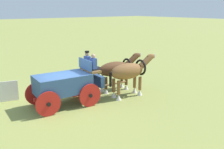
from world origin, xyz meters
name	(u,v)px	position (x,y,z in m)	size (l,w,h in m)	color
ground_plane	(64,105)	(0.00, 0.00, 0.00)	(220.00, 220.00, 0.00)	olive
show_wagon	(66,84)	(0.18, -0.02, 1.14)	(5.69, 2.14, 2.64)	#2D4C7A
draft_horse_near	(116,69)	(3.75, 0.32, 1.28)	(3.14, 1.05, 2.14)	brown
draft_horse_off	(129,72)	(3.63, -0.97, 1.40)	(3.15, 1.09, 2.28)	brown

